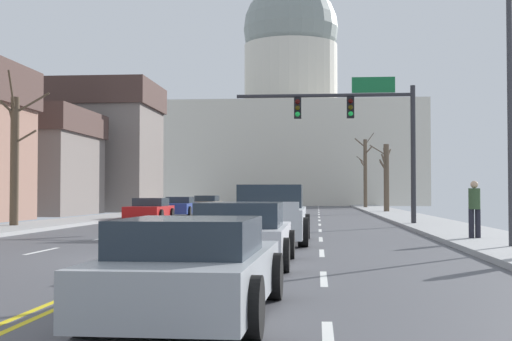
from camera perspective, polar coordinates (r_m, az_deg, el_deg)
name	(u,v)px	position (r m, az deg, el deg)	size (l,w,h in m)	color
ground	(163,258)	(16.01, -7.42, -6.94)	(20.00, 180.00, 0.20)	#4A4A4F
signal_gantry	(361,119)	(32.07, 8.38, 4.06)	(7.91, 0.41, 6.46)	#28282D
street_lamp_right	(499,65)	(19.10, 18.77, 7.97)	(2.06, 0.24, 7.67)	#333338
capitol_building	(291,129)	(92.64, 2.79, 3.33)	(32.03, 22.57, 31.25)	beige
sedan_near_00	(274,215)	(27.62, 1.43, -3.59)	(2.06, 4.39, 1.28)	silver
pickup_truck_near_01	(269,217)	(21.34, 1.08, -3.69)	(2.36, 5.60, 1.71)	#ADB2B7
sedan_near_02	(242,236)	(14.55, -1.09, -5.21)	(2.02, 4.41, 1.27)	silver
sedan_near_03	(192,269)	(8.62, -5.10, -7.84)	(2.01, 4.35, 1.16)	#9EA3A8
sedan_oncoming_00	(150,210)	(38.03, -8.45, -3.14)	(2.01, 4.49, 1.20)	#B71414
sedan_oncoming_01	(180,207)	(46.12, -6.09, -2.90)	(1.96, 4.62, 1.21)	navy
sedan_oncoming_02	(207,204)	(55.86, -3.95, -2.68)	(2.09, 4.66, 1.26)	#6B6056
flank_building_02	(75,147)	(59.94, -14.19, 1.86)	(13.25, 8.66, 10.32)	slate
flank_building_03	(9,162)	(50.92, -19.04, 0.67)	(10.83, 9.40, 7.03)	slate
bare_tree_00	(386,176)	(52.45, 10.33, -0.41)	(1.66, 1.87, 4.85)	brown
bare_tree_01	(15,156)	(30.96, -18.67, 1.07)	(2.32, 1.62, 6.21)	#4C3D2D
bare_tree_02	(365,171)	(67.44, 8.69, -0.03)	(1.80, 2.00, 6.95)	brown
pedestrian_01	(474,206)	(22.02, 17.00, -2.73)	(0.35, 0.34, 1.68)	black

